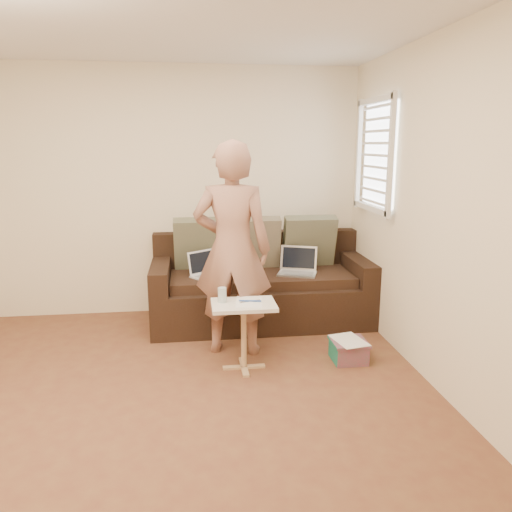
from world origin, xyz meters
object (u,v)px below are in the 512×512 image
Objects in this scene: person at (232,249)px; side_table at (244,336)px; striped_box at (349,350)px; laptop_silver at (297,274)px; drinking_glass at (222,295)px; laptop_white at (211,277)px; sofa at (261,281)px.

side_table is (0.06, -0.38, -0.64)m from person.
laptop_silver is at bearing 104.84° from striped_box.
person is 0.46m from drinking_glass.
person is at bearing -111.28° from laptop_white.
person is (-0.70, -0.60, 0.40)m from laptop_silver.
person is 0.75m from side_table.
drinking_glass is 1.19m from striped_box.
person reaches higher than laptop_silver.
striped_box is at bearing 172.21° from person.
laptop_white is at bearing -160.87° from laptop_silver.
sofa reaches higher than laptop_silver.
person is at bearing -115.83° from sofa.
person reaches higher than sofa.
drinking_glass is at bearing -122.88° from laptop_white.
sofa is at bearing 74.96° from side_table.
side_table is (-0.30, -1.10, -0.14)m from sofa.
person reaches higher than drinking_glass.
striped_box is at bearing 1.91° from side_table.
drinking_glass is at bearing 179.04° from striped_box.
side_table is at bearing -113.62° from laptop_white.
sofa is at bearing -24.95° from laptop_white.
laptop_white is 1.54m from striped_box.
laptop_silver is 3.14× the size of drinking_glass.
laptop_silver is 0.87m from laptop_white.
person is (0.16, -0.62, 0.40)m from laptop_white.
sofa is 1.27m from striped_box.
side_table is 1.90× the size of striped_box.
sofa is 18.33× the size of drinking_glass.
drinking_glass is (-0.11, -0.33, -0.30)m from person.
drinking_glass reaches higher than side_table.
laptop_white is at bearing 102.38° from side_table.
person reaches higher than laptop_white.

